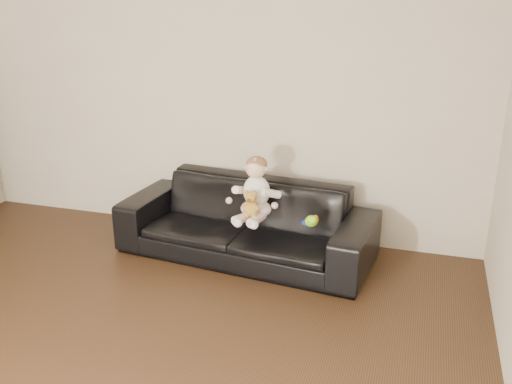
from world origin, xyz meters
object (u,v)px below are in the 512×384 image
(sofa, at_px, (246,221))
(toy_blue_disc, at_px, (308,222))
(toy_green, at_px, (311,221))
(teddy_bear, at_px, (251,204))
(baby, at_px, (255,191))
(toy_rattle, at_px, (315,220))

(sofa, relative_size, toy_blue_disc, 19.91)
(toy_green, bearing_deg, toy_blue_disc, 125.33)
(toy_green, bearing_deg, teddy_bear, -167.27)
(toy_green, bearing_deg, baby, 174.03)
(toy_green, distance_m, toy_blue_disc, 0.07)
(sofa, relative_size, teddy_bear, 9.75)
(baby, height_order, toy_blue_disc, baby)
(toy_green, bearing_deg, sofa, 164.34)
(toy_green, distance_m, toy_rattle, 0.07)
(sofa, xyz_separation_m, toy_blue_disc, (0.58, -0.12, 0.11))
(sofa, xyz_separation_m, teddy_bear, (0.13, -0.28, 0.28))
(sofa, xyz_separation_m, toy_rattle, (0.63, -0.10, 0.13))
(baby, bearing_deg, toy_rattle, 20.30)
(baby, relative_size, toy_rattle, 8.67)
(toy_rattle, distance_m, toy_blue_disc, 0.06)
(teddy_bear, distance_m, toy_rattle, 0.55)
(baby, bearing_deg, toy_blue_disc, 18.02)
(teddy_bear, bearing_deg, toy_green, 37.81)
(sofa, height_order, teddy_bear, teddy_bear)
(baby, height_order, toy_green, baby)
(baby, relative_size, toy_green, 4.07)
(baby, bearing_deg, teddy_bear, -68.25)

